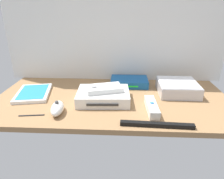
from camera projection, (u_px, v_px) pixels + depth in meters
The scene contains 11 objects.
ground_plane at pixel (112, 100), 86.98cm from camera, with size 100.00×48.00×2.00cm, color #936D47.
back_wall at pixel (115, 16), 96.94cm from camera, with size 110.00×1.20×64.00cm, color white.
game_console at pixel (103, 96), 83.40cm from camera, with size 21.81×17.34×4.40cm.
mini_computer at pixel (178, 87), 90.80cm from camera, with size 17.12×17.12×5.30cm.
game_case at pixel (33, 93), 89.70cm from camera, with size 16.90×21.20×1.56cm.
network_router at pixel (129, 82), 100.13cm from camera, with size 18.01×12.41×3.40cm.
remote_wand at pixel (152, 107), 75.92cm from camera, with size 4.14×14.92×3.40cm.
remote_nunchuk at pixel (57, 108), 73.80cm from camera, with size 5.57×10.45×5.10cm.
remote_classic_pad at pixel (104, 88), 82.41cm from camera, with size 16.10×11.83×2.40cm.
sensor_bar at pixel (157, 125), 66.08cm from camera, with size 24.00×1.80×1.40cm, color black.
stylus_pen at pixel (31, 115), 72.71cm from camera, with size 0.70×0.70×9.00cm, color black.
Camera 1 is at (4.09, -78.39, 36.74)cm, focal length 32.51 mm.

